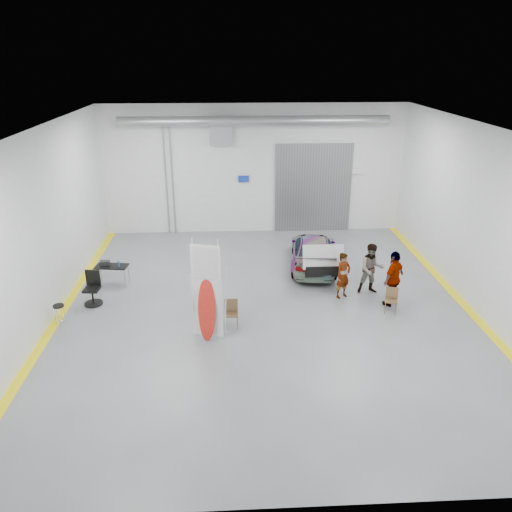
{
  "coord_description": "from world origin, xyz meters",
  "views": [
    {
      "loc": [
        -1.13,
        -14.96,
        8.1
      ],
      "look_at": [
        -0.28,
        1.09,
        1.5
      ],
      "focal_mm": 35.0,
      "sensor_mm": 36.0,
      "label": 1
    }
  ],
  "objects_px": {
    "work_table": "(110,266)",
    "folding_chair_far": "(391,305)",
    "sedan_car": "(313,251)",
    "surfboard_display": "(209,301)",
    "office_chair": "(93,290)",
    "person_a": "(343,275)",
    "shop_stool": "(60,315)",
    "person_b": "(372,269)",
    "folding_chair_near": "(231,319)",
    "person_c": "(393,278)"
  },
  "relations": [
    {
      "from": "person_a",
      "to": "surfboard_display",
      "type": "xyz_separation_m",
      "value": [
        -4.59,
        -2.59,
        0.48
      ]
    },
    {
      "from": "sedan_car",
      "to": "person_b",
      "type": "xyz_separation_m",
      "value": [
        1.68,
        -2.5,
        0.29
      ]
    },
    {
      "from": "person_b",
      "to": "office_chair",
      "type": "height_order",
      "value": "person_b"
    },
    {
      "from": "surfboard_display",
      "to": "shop_stool",
      "type": "distance_m",
      "value": 5.02
    },
    {
      "from": "person_a",
      "to": "surfboard_display",
      "type": "bearing_deg",
      "value": 177.71
    },
    {
      "from": "person_c",
      "to": "office_chair",
      "type": "bearing_deg",
      "value": -47.3
    },
    {
      "from": "person_a",
      "to": "person_c",
      "type": "bearing_deg",
      "value": -54.2
    },
    {
      "from": "person_c",
      "to": "folding_chair_near",
      "type": "relative_size",
      "value": 2.23
    },
    {
      "from": "sedan_car",
      "to": "surfboard_display",
      "type": "bearing_deg",
      "value": 61.31
    },
    {
      "from": "person_c",
      "to": "surfboard_display",
      "type": "height_order",
      "value": "surfboard_display"
    },
    {
      "from": "sedan_car",
      "to": "office_chair",
      "type": "height_order",
      "value": "sedan_car"
    },
    {
      "from": "person_a",
      "to": "folding_chair_near",
      "type": "bearing_deg",
      "value": 173.66
    },
    {
      "from": "surfboard_display",
      "to": "folding_chair_near",
      "type": "bearing_deg",
      "value": 62.55
    },
    {
      "from": "sedan_car",
      "to": "person_c",
      "type": "distance_m",
      "value": 4.1
    },
    {
      "from": "shop_stool",
      "to": "work_table",
      "type": "distance_m",
      "value": 3.16
    },
    {
      "from": "person_c",
      "to": "shop_stool",
      "type": "distance_m",
      "value": 11.01
    },
    {
      "from": "sedan_car",
      "to": "person_c",
      "type": "relative_size",
      "value": 2.24
    },
    {
      "from": "sedan_car",
      "to": "folding_chair_near",
      "type": "height_order",
      "value": "sedan_car"
    },
    {
      "from": "person_c",
      "to": "shop_stool",
      "type": "relative_size",
      "value": 2.8
    },
    {
      "from": "sedan_car",
      "to": "work_table",
      "type": "xyz_separation_m",
      "value": [
        -7.83,
        -1.3,
        0.11
      ]
    },
    {
      "from": "shop_stool",
      "to": "work_table",
      "type": "relative_size",
      "value": 0.56
    },
    {
      "from": "person_b",
      "to": "person_c",
      "type": "height_order",
      "value": "person_c"
    },
    {
      "from": "work_table",
      "to": "office_chair",
      "type": "bearing_deg",
      "value": -100.06
    },
    {
      "from": "sedan_car",
      "to": "folding_chair_far",
      "type": "bearing_deg",
      "value": 124.03
    },
    {
      "from": "person_b",
      "to": "office_chair",
      "type": "relative_size",
      "value": 1.59
    },
    {
      "from": "person_a",
      "to": "folding_chair_far",
      "type": "bearing_deg",
      "value": -72.68
    },
    {
      "from": "work_table",
      "to": "office_chair",
      "type": "height_order",
      "value": "office_chair"
    },
    {
      "from": "sedan_car",
      "to": "folding_chair_near",
      "type": "bearing_deg",
      "value": 62.23
    },
    {
      "from": "person_b",
      "to": "office_chair",
      "type": "bearing_deg",
      "value": -177.45
    },
    {
      "from": "shop_stool",
      "to": "office_chair",
      "type": "height_order",
      "value": "office_chair"
    },
    {
      "from": "work_table",
      "to": "office_chair",
      "type": "relative_size",
      "value": 1.06
    },
    {
      "from": "person_a",
      "to": "office_chair",
      "type": "relative_size",
      "value": 1.42
    },
    {
      "from": "person_c",
      "to": "folding_chair_near",
      "type": "distance_m",
      "value": 5.69
    },
    {
      "from": "folding_chair_near",
      "to": "work_table",
      "type": "xyz_separation_m",
      "value": [
        -4.48,
        3.38,
        0.47
      ]
    },
    {
      "from": "surfboard_display",
      "to": "folding_chair_far",
      "type": "distance_m",
      "value": 6.22
    },
    {
      "from": "sedan_car",
      "to": "work_table",
      "type": "relative_size",
      "value": 3.52
    },
    {
      "from": "shop_stool",
      "to": "folding_chair_near",
      "type": "bearing_deg",
      "value": -4.11
    },
    {
      "from": "person_a",
      "to": "person_b",
      "type": "bearing_deg",
      "value": -15.95
    },
    {
      "from": "surfboard_display",
      "to": "folding_chair_near",
      "type": "height_order",
      "value": "surfboard_display"
    },
    {
      "from": "person_a",
      "to": "shop_stool",
      "type": "relative_size",
      "value": 2.37
    },
    {
      "from": "person_c",
      "to": "shop_stool",
      "type": "height_order",
      "value": "person_c"
    },
    {
      "from": "office_chair",
      "to": "shop_stool",
      "type": "bearing_deg",
      "value": -110.85
    },
    {
      "from": "person_b",
      "to": "work_table",
      "type": "height_order",
      "value": "person_b"
    },
    {
      "from": "surfboard_display",
      "to": "folding_chair_near",
      "type": "relative_size",
      "value": 3.67
    },
    {
      "from": "person_a",
      "to": "work_table",
      "type": "relative_size",
      "value": 1.33
    },
    {
      "from": "person_c",
      "to": "person_a",
      "type": "bearing_deg",
      "value": -66.43
    },
    {
      "from": "sedan_car",
      "to": "office_chair",
      "type": "bearing_deg",
      "value": 27.24
    },
    {
      "from": "folding_chair_far",
      "to": "shop_stool",
      "type": "bearing_deg",
      "value": -160.08
    },
    {
      "from": "work_table",
      "to": "folding_chair_far",
      "type": "bearing_deg",
      "value": -15.43
    },
    {
      "from": "folding_chair_near",
      "to": "work_table",
      "type": "relative_size",
      "value": 0.71
    }
  ]
}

